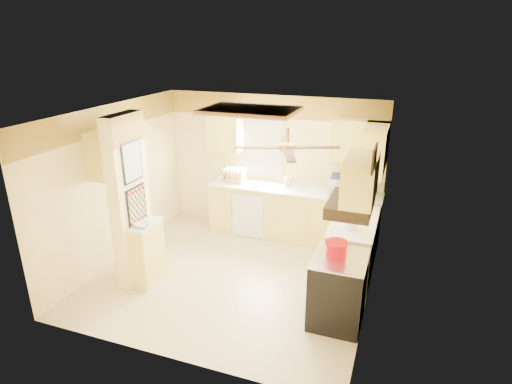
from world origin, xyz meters
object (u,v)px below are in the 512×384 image
at_px(microwave, 348,186).
at_px(dutch_oven, 336,249).
at_px(stove, 338,289).
at_px(kettle, 352,221).
at_px(bowl, 142,225).

relative_size(microwave, dutch_oven, 2.02).
xyz_separation_m(stove, kettle, (0.02, 0.83, 0.60)).
relative_size(stove, bowl, 4.28).
height_order(stove, kettle, kettle).
height_order(microwave, kettle, microwave).
bearing_deg(kettle, microwave, 101.03).
bearing_deg(kettle, bowl, -161.39).
bearing_deg(dutch_oven, microwave, 94.83).
relative_size(dutch_oven, kettle, 1.12).
bearing_deg(stove, kettle, 88.83).
distance_m(microwave, bowl, 3.38).
distance_m(dutch_oven, kettle, 0.82).
bearing_deg(bowl, microwave, 41.58).
xyz_separation_m(microwave, kettle, (0.25, -1.31, -0.04)).
relative_size(bowl, dutch_oven, 0.75).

